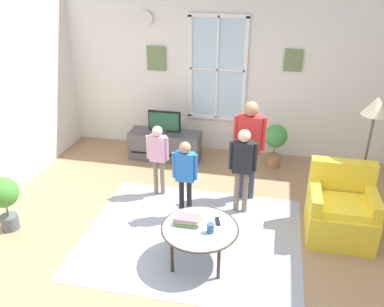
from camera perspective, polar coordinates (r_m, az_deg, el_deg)
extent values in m
cube|color=#9E7A56|center=(4.77, 0.51, -13.76)|extent=(6.19, 6.23, 0.02)
cube|color=silver|center=(6.70, 5.66, 12.37)|extent=(5.59, 0.12, 2.97)
cube|color=silver|center=(6.68, 3.64, 11.89)|extent=(0.90, 0.02, 1.67)
cube|color=white|center=(6.51, 3.83, 19.00)|extent=(0.96, 0.04, 0.06)
cube|color=white|center=(6.90, 3.43, 5.11)|extent=(0.96, 0.04, 0.06)
cube|color=white|center=(6.74, -0.26, 12.07)|extent=(0.06, 0.04, 1.67)
cube|color=white|center=(6.61, 7.57, 11.58)|extent=(0.06, 0.04, 1.67)
cube|color=white|center=(6.66, 3.62, 11.85)|extent=(0.03, 0.04, 1.67)
cube|color=white|center=(6.66, 3.62, 11.85)|extent=(0.90, 0.04, 0.03)
cube|color=#667A4C|center=(6.86, -5.10, 13.33)|extent=(0.32, 0.03, 0.40)
cube|color=#667A4C|center=(6.56, 14.19, 12.73)|extent=(0.28, 0.03, 0.34)
cylinder|color=silver|center=(6.79, -6.63, 18.51)|extent=(0.24, 0.04, 0.24)
cube|color=#999EAD|center=(4.98, 0.00, -11.59)|extent=(2.60, 2.13, 0.01)
cube|color=#4C4C51|center=(6.72, -3.83, 1.16)|extent=(1.18, 0.42, 0.47)
cube|color=black|center=(6.56, -4.31, -0.17)|extent=(1.06, 0.02, 0.02)
cylinder|color=#4C4C4C|center=(6.61, -3.89, 3.21)|extent=(0.08, 0.08, 0.05)
cube|color=black|center=(6.55, -3.94, 4.63)|extent=(0.53, 0.05, 0.34)
cube|color=#1E4C33|center=(6.52, -4.01, 4.54)|extent=(0.49, 0.01, 0.30)
cube|color=yellow|center=(5.17, 20.19, -9.00)|extent=(0.76, 0.72, 0.42)
cube|color=yellow|center=(5.21, 20.56, -3.20)|extent=(0.76, 0.16, 0.45)
cube|color=yellow|center=(4.97, 17.08, -5.79)|extent=(0.12, 0.65, 0.20)
cube|color=yellow|center=(5.08, 24.30, -6.32)|extent=(0.12, 0.65, 0.20)
cube|color=yellow|center=(5.00, 20.69, -6.96)|extent=(0.61, 0.50, 0.08)
cylinder|color=#99B2B7|center=(4.38, 1.13, -10.54)|extent=(0.82, 0.82, 0.02)
torus|color=#3F3328|center=(4.38, 1.13, -10.54)|extent=(0.85, 0.85, 0.02)
cylinder|color=#33281E|center=(4.75, -1.31, -10.57)|extent=(0.04, 0.04, 0.42)
cylinder|color=#33281E|center=(4.68, 4.75, -11.29)|extent=(0.04, 0.04, 0.42)
cylinder|color=#33281E|center=(4.37, -2.86, -14.34)|extent=(0.04, 0.04, 0.42)
cylinder|color=#33281E|center=(4.29, 3.82, -15.22)|extent=(0.04, 0.04, 0.42)
cube|color=gray|center=(4.43, -0.60, -9.76)|extent=(0.25, 0.19, 0.02)
cube|color=olive|center=(4.42, -0.60, -9.52)|extent=(0.27, 0.17, 0.03)
cube|color=#9E8BA3|center=(4.40, -0.60, -9.26)|extent=(0.24, 0.17, 0.02)
cube|color=#A0616B|center=(4.39, -0.60, -9.05)|extent=(0.25, 0.17, 0.02)
cylinder|color=#334C8C|center=(4.28, 2.62, -10.56)|extent=(0.08, 0.08, 0.11)
cube|color=black|center=(4.46, 3.69, -9.57)|extent=(0.08, 0.15, 0.02)
cylinder|color=#333851|center=(5.59, 7.12, -2.96)|extent=(0.09, 0.09, 0.71)
cylinder|color=#333851|center=(5.58, 8.48, -3.09)|extent=(0.09, 0.09, 0.71)
cube|color=red|center=(5.32, 8.19, 2.75)|extent=(0.31, 0.16, 0.51)
sphere|color=#A87A5B|center=(5.20, 8.43, 6.30)|extent=(0.19, 0.19, 0.19)
cylinder|color=red|center=(5.31, 6.24, 3.09)|extent=(0.06, 0.06, 0.46)
cylinder|color=red|center=(5.29, 10.14, 2.75)|extent=(0.06, 0.06, 0.46)
cylinder|color=black|center=(5.19, -1.49, -6.32)|extent=(0.06, 0.06, 0.54)
cylinder|color=black|center=(5.17, -0.40, -6.45)|extent=(0.06, 0.06, 0.54)
cube|color=blue|center=(4.95, -0.98, -1.90)|extent=(0.23, 0.12, 0.38)
sphere|color=#A87A5B|center=(4.84, -1.01, 0.86)|extent=(0.15, 0.15, 0.15)
cylinder|color=blue|center=(4.96, -2.57, -1.65)|extent=(0.05, 0.05, 0.34)
cylinder|color=blue|center=(4.90, 0.51, -1.96)|extent=(0.05, 0.05, 0.34)
cylinder|color=#726656|center=(5.31, 6.38, -5.36)|extent=(0.07, 0.07, 0.59)
cylinder|color=#726656|center=(5.30, 7.58, -5.48)|extent=(0.07, 0.07, 0.59)
cube|color=black|center=(5.06, 7.28, -0.51)|extent=(0.26, 0.13, 0.42)
sphere|color=#D8AD8C|center=(4.94, 7.46, 2.50)|extent=(0.16, 0.16, 0.16)
cylinder|color=black|center=(5.05, 5.58, -0.24)|extent=(0.05, 0.05, 0.38)
cylinder|color=black|center=(5.03, 8.97, -0.55)|extent=(0.05, 0.05, 0.38)
cylinder|color=#726656|center=(5.70, -5.18, -3.33)|extent=(0.06, 0.06, 0.52)
cylinder|color=#726656|center=(5.68, -4.23, -3.44)|extent=(0.06, 0.06, 0.52)
cube|color=#DB9EBC|center=(5.49, -4.87, 0.71)|extent=(0.23, 0.12, 0.37)
sphere|color=beige|center=(5.38, -4.97, 3.18)|extent=(0.14, 0.14, 0.14)
cylinder|color=#DB9EBC|center=(5.50, -6.26, 0.92)|extent=(0.05, 0.05, 0.33)
cylinder|color=#DB9EBC|center=(5.43, -3.60, 0.67)|extent=(0.05, 0.05, 0.33)
cylinder|color=#9E6B4C|center=(6.63, 11.47, -1.00)|extent=(0.23, 0.23, 0.20)
cylinder|color=#4C7238|center=(6.55, 11.60, 0.36)|extent=(0.02, 0.02, 0.15)
sphere|color=#3F8D44|center=(6.45, 11.80, 2.43)|extent=(0.37, 0.37, 0.37)
cylinder|color=#4C565B|center=(5.53, -24.46, -8.85)|extent=(0.21, 0.21, 0.19)
cylinder|color=#4C7238|center=(5.45, -24.78, -7.38)|extent=(0.02, 0.02, 0.15)
sphere|color=#3F822F|center=(5.32, -25.30, -5.02)|extent=(0.37, 0.37, 0.37)
cylinder|color=black|center=(5.79, 22.08, -7.69)|extent=(0.26, 0.26, 0.03)
cylinder|color=brown|center=(5.47, 23.24, -1.70)|extent=(0.03, 0.03, 1.39)
cone|color=beige|center=(5.18, 24.75, 6.14)|extent=(0.32, 0.32, 0.22)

